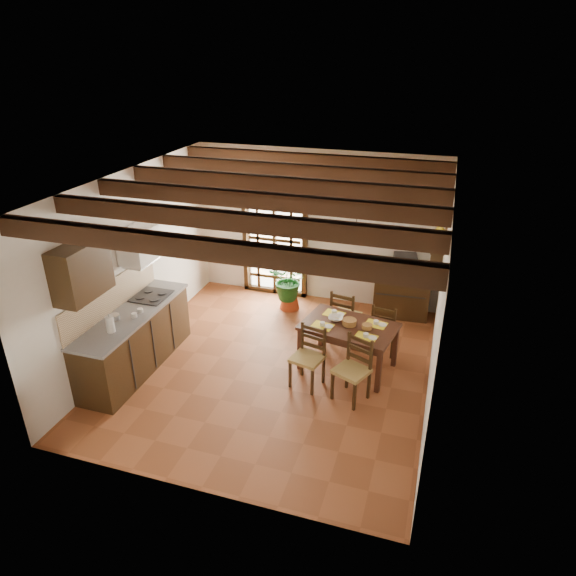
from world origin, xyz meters
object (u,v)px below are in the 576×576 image
at_px(chair_far_left, 345,325).
at_px(pendant_lamp, 356,234).
at_px(potted_plant, 290,280).
at_px(dining_table, 349,331).
at_px(sideboard, 402,295).
at_px(chair_far_right, 384,336).
at_px(kitchen_counter, 135,339).
at_px(chair_near_left, 307,368).
at_px(crt_tv, 405,264).
at_px(chair_near_right, 351,381).

height_order(chair_far_left, pendant_lamp, pendant_lamp).
bearing_deg(potted_plant, dining_table, -48.37).
bearing_deg(pendant_lamp, sideboard, 72.19).
distance_m(chair_far_right, sideboard, 1.31).
xyz_separation_m(kitchen_counter, sideboard, (3.59, 2.83, -0.07)).
relative_size(dining_table, chair_far_left, 1.58).
bearing_deg(potted_plant, chair_near_left, -66.62).
relative_size(dining_table, potted_plant, 0.73).
relative_size(chair_far_left, crt_tv, 2.11).
bearing_deg(chair_far_right, sideboard, -88.00).
bearing_deg(chair_near_left, chair_far_right, 66.76).
xyz_separation_m(dining_table, sideboard, (0.58, 1.90, -0.23)).
xyz_separation_m(chair_near_left, chair_far_right, (0.91, 1.20, -0.01)).
xyz_separation_m(chair_far_right, crt_tv, (0.12, 1.29, 0.73)).
xyz_separation_m(chair_far_left, crt_tv, (0.77, 1.16, 0.70)).
bearing_deg(chair_far_right, pendant_lamp, 55.05).
height_order(kitchen_counter, crt_tv, kitchen_counter).
bearing_deg(potted_plant, sideboard, 9.50).
bearing_deg(chair_far_right, potted_plant, -20.22).
bearing_deg(sideboard, crt_tv, -93.68).
height_order(dining_table, sideboard, sideboard).
height_order(dining_table, pendant_lamp, pendant_lamp).
bearing_deg(chair_far_right, crt_tv, -88.02).
bearing_deg(dining_table, crt_tv, 84.08).
relative_size(chair_far_left, chair_far_right, 1.08).
bearing_deg(chair_near_right, crt_tv, 106.00).
bearing_deg(chair_far_right, chair_far_left, -3.64).
xyz_separation_m(chair_near_right, pendant_lamp, (-0.20, 0.83, 1.79)).
distance_m(chair_far_left, pendant_lamp, 1.91).
distance_m(kitchen_counter, sideboard, 4.57).
bearing_deg(pendant_lamp, chair_near_left, -122.94).
xyz_separation_m(chair_far_right, potted_plant, (-1.85, 0.96, 0.30)).
distance_m(kitchen_counter, chair_near_left, 2.58).
bearing_deg(chair_near_left, crt_tv, 81.39).
height_order(chair_near_left, potted_plant, potted_plant).
distance_m(chair_near_left, pendant_lamp, 1.98).
distance_m(chair_near_right, chair_far_left, 1.51).
bearing_deg(chair_near_right, dining_table, 129.45).
distance_m(sideboard, pendant_lamp, 2.52).
bearing_deg(chair_near_right, chair_far_right, 103.26).
height_order(dining_table, chair_near_right, chair_near_right).
relative_size(chair_near_right, potted_plant, 0.46).
relative_size(chair_far_left, sideboard, 0.98).
distance_m(kitchen_counter, dining_table, 3.15).
relative_size(chair_far_right, potted_plant, 0.43).
distance_m(dining_table, chair_near_right, 0.83).
bearing_deg(crt_tv, chair_near_right, -108.36).
bearing_deg(dining_table, chair_far_right, 63.89).
height_order(chair_far_right, pendant_lamp, pendant_lamp).
height_order(kitchen_counter, chair_far_left, kitchen_counter).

